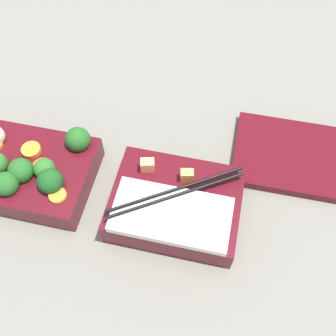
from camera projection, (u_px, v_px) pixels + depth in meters
The scene contains 4 objects.
ground_plane at pixel (108, 194), 0.66m from camera, with size 3.00×3.00×0.00m, color slate.
bento_tray_vegetable at pixel (31, 170), 0.65m from camera, with size 0.20×0.16×0.08m.
bento_tray_rice at pixel (175, 205), 0.62m from camera, with size 0.20×0.15×0.07m.
bento_lid at pixel (290, 156), 0.69m from camera, with size 0.20×0.15×0.02m, color #510F19.
Camera 1 is at (0.17, -0.28, 0.58)m, focal length 42.00 mm.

